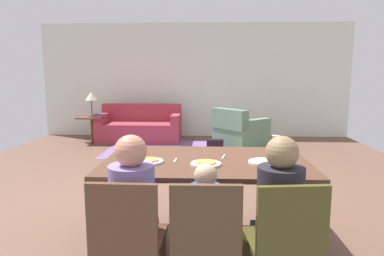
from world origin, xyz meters
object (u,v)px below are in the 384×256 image
at_px(dining_chair_man, 128,236).
at_px(table_lamp, 91,97).
at_px(side_table, 93,126).
at_px(book_lower, 100,116).
at_px(dining_chair_child, 205,238).
at_px(plate_near_man, 148,161).
at_px(dining_chair_woman, 285,240).
at_px(plate_near_child, 206,164).
at_px(handbag, 215,146).
at_px(book_upper, 99,115).
at_px(dining_table, 206,167).
at_px(person_woman, 277,224).
at_px(plate_near_woman, 263,162).
at_px(person_man, 134,221).
at_px(armchair, 239,133).
at_px(person_child, 205,234).
at_px(wine_glass, 275,141).
at_px(couch, 140,128).

bearing_deg(dining_chair_man, table_lamp, 110.60).
height_order(side_table, book_lower, book_lower).
bearing_deg(dining_chair_child, plate_near_man, 121.39).
distance_m(dining_chair_man, dining_chair_woman, 0.97).
xyz_separation_m(plate_near_child, side_table, (-2.51, 4.66, -0.39)).
relative_size(dining_chair_man, handbag, 2.72).
relative_size(book_upper, handbag, 0.69).
height_order(dining_table, plate_near_man, plate_near_man).
relative_size(dining_chair_woman, person_woman, 0.78).
height_order(dining_table, book_lower, dining_table).
height_order(plate_near_woman, handbag, plate_near_woman).
xyz_separation_m(dining_table, person_man, (-0.48, -0.73, -0.18)).
xyz_separation_m(dining_chair_woman, side_table, (-3.00, 5.39, -0.11)).
xyz_separation_m(person_man, armchair, (1.16, 4.78, -0.19)).
bearing_deg(dining_chair_man, handbag, 81.76).
bearing_deg(dining_chair_child, armchair, 82.24).
distance_m(dining_chair_man, person_child, 0.51).
bearing_deg(dining_chair_man, dining_table, 62.06).
xyz_separation_m(person_man, table_lamp, (-2.03, 5.22, 0.50)).
bearing_deg(plate_near_child, armchair, 80.90).
bearing_deg(book_lower, wine_glass, -55.45).
relative_size(person_child, couch, 0.50).
bearing_deg(handbag, book_lower, 160.44).
relative_size(dining_chair_child, person_woman, 0.78).
distance_m(dining_chair_man, person_woman, 0.97).
bearing_deg(dining_table, person_man, -123.12).
distance_m(plate_near_woman, book_lower, 5.37).
distance_m(dining_table, side_table, 5.15).
bearing_deg(person_child, side_table, 115.65).
bearing_deg(armchair, book_lower, 172.02).
distance_m(dining_chair_child, handbag, 4.51).
xyz_separation_m(plate_near_man, couch, (-1.03, 4.86, -0.47)).
bearing_deg(dining_chair_man, couch, 100.27).
bearing_deg(plate_near_woman, book_lower, 121.54).
distance_m(wine_glass, couch, 5.07).
bearing_deg(book_upper, plate_near_woman, -58.22).
relative_size(plate_near_woman, armchair, 0.21).
bearing_deg(plate_near_woman, person_woman, -90.35).
bearing_deg(armchair, dining_chair_man, -103.16).
xyz_separation_m(plate_near_man, dining_chair_child, (0.48, -0.79, -0.28)).
height_order(plate_near_man, person_man, person_man).
bearing_deg(table_lamp, dining_chair_woman, -60.93).
bearing_deg(wine_glass, person_woman, -99.45).
distance_m(plate_near_man, plate_near_child, 0.48).
bearing_deg(side_table, person_man, -68.73).
bearing_deg(person_woman, armchair, 87.58).
bearing_deg(dining_chair_child, person_child, 90.78).
distance_m(dining_chair_child, book_lower, 5.86).
bearing_deg(dining_chair_man, side_table, 110.60).
xyz_separation_m(dining_chair_man, book_upper, (-1.86, 5.37, 0.13)).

